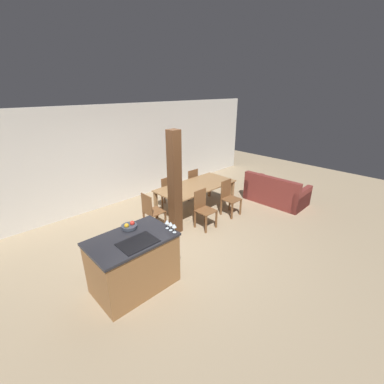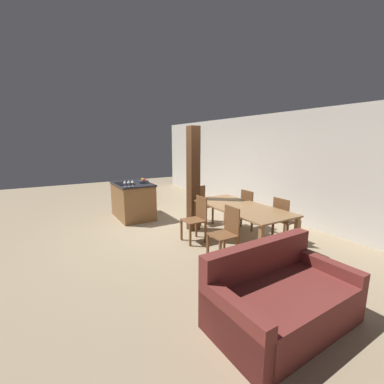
{
  "view_description": "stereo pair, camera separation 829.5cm",
  "coord_description": "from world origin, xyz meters",
  "px_view_note": "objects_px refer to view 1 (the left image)",
  "views": [
    {
      "loc": [
        -3.04,
        -3.56,
        3.07
      ],
      "look_at": [
        0.6,
        0.2,
        0.95
      ],
      "focal_mm": 24.0,
      "sensor_mm": 36.0,
      "label": 1
    },
    {
      "loc": [
        5.11,
        -2.47,
        1.99
      ],
      "look_at": [
        0.6,
        0.2,
        0.95
      ],
      "focal_mm": 24.0,
      "sensor_mm": 36.0,
      "label": 2
    }
  ],
  "objects_px": {
    "dining_chair_far_left": "(165,192)",
    "couch": "(276,193)",
    "dining_chair_near_right": "(229,197)",
    "dining_chair_far_right": "(190,183)",
    "wine_glass_far": "(167,222)",
    "kitchen_island": "(134,263)",
    "dining_chair_near_left": "(204,208)",
    "fruit_bowl": "(129,226)",
    "wine_glass_middle": "(171,224)",
    "timber_post": "(175,184)",
    "wine_glass_near": "(174,226)",
    "dining_chair_head_end": "(152,211)",
    "dining_table": "(196,188)"
  },
  "relations": [
    {
      "from": "wine_glass_near",
      "to": "dining_chair_head_end",
      "type": "xyz_separation_m",
      "value": [
        0.72,
        1.66,
        -0.58
      ]
    },
    {
      "from": "dining_chair_near_right",
      "to": "dining_chair_far_right",
      "type": "distance_m",
      "value": 1.45
    },
    {
      "from": "kitchen_island",
      "to": "fruit_bowl",
      "type": "bearing_deg",
      "value": 62.94
    },
    {
      "from": "kitchen_island",
      "to": "fruit_bowl",
      "type": "xyz_separation_m",
      "value": [
        0.14,
        0.27,
        0.51
      ]
    },
    {
      "from": "wine_glass_middle",
      "to": "timber_post",
      "type": "height_order",
      "value": "timber_post"
    },
    {
      "from": "kitchen_island",
      "to": "timber_post",
      "type": "height_order",
      "value": "timber_post"
    },
    {
      "from": "fruit_bowl",
      "to": "wine_glass_far",
      "type": "height_order",
      "value": "wine_glass_far"
    },
    {
      "from": "dining_chair_far_left",
      "to": "couch",
      "type": "bearing_deg",
      "value": 142.88
    },
    {
      "from": "dining_chair_near_left",
      "to": "dining_chair_near_right",
      "type": "relative_size",
      "value": 1.0
    },
    {
      "from": "wine_glass_far",
      "to": "dining_table",
      "type": "height_order",
      "value": "wine_glass_far"
    },
    {
      "from": "wine_glass_near",
      "to": "dining_chair_near_right",
      "type": "distance_m",
      "value": 2.85
    },
    {
      "from": "wine_glass_far",
      "to": "dining_chair_near_left",
      "type": "relative_size",
      "value": 0.17
    },
    {
      "from": "fruit_bowl",
      "to": "dining_chair_near_left",
      "type": "height_order",
      "value": "fruit_bowl"
    },
    {
      "from": "kitchen_island",
      "to": "dining_chair_near_right",
      "type": "bearing_deg",
      "value": 10.38
    },
    {
      "from": "wine_glass_middle",
      "to": "dining_chair_far_right",
      "type": "relative_size",
      "value": 0.17
    },
    {
      "from": "dining_chair_near_left",
      "to": "dining_chair_far_right",
      "type": "relative_size",
      "value": 1.0
    },
    {
      "from": "fruit_bowl",
      "to": "dining_chair_far_right",
      "type": "relative_size",
      "value": 0.28
    },
    {
      "from": "kitchen_island",
      "to": "dining_chair_far_left",
      "type": "height_order",
      "value": "kitchen_island"
    },
    {
      "from": "dining_chair_far_right",
      "to": "wine_glass_near",
      "type": "bearing_deg",
      "value": 42.22
    },
    {
      "from": "dining_chair_near_right",
      "to": "dining_table",
      "type": "bearing_deg",
      "value": 123.45
    },
    {
      "from": "dining_table",
      "to": "dining_chair_near_left",
      "type": "xyz_separation_m",
      "value": [
        -0.48,
        -0.72,
        -0.18
      ]
    },
    {
      "from": "kitchen_island",
      "to": "dining_chair_far_left",
      "type": "xyz_separation_m",
      "value": [
        2.25,
        2.03,
        0.01
      ]
    },
    {
      "from": "wine_glass_middle",
      "to": "dining_chair_head_end",
      "type": "xyz_separation_m",
      "value": [
        0.72,
        1.57,
        -0.58
      ]
    },
    {
      "from": "dining_chair_far_right",
      "to": "couch",
      "type": "xyz_separation_m",
      "value": [
        1.57,
        -1.91,
        -0.2
      ]
    },
    {
      "from": "wine_glass_near",
      "to": "timber_post",
      "type": "height_order",
      "value": "timber_post"
    },
    {
      "from": "wine_glass_middle",
      "to": "couch",
      "type": "relative_size",
      "value": 0.09
    },
    {
      "from": "fruit_bowl",
      "to": "dining_chair_far_left",
      "type": "distance_m",
      "value": 2.8
    },
    {
      "from": "dining_chair_near_left",
      "to": "couch",
      "type": "relative_size",
      "value": 0.55
    },
    {
      "from": "dining_chair_head_end",
      "to": "dining_chair_far_left",
      "type": "bearing_deg",
      "value": -52.95
    },
    {
      "from": "kitchen_island",
      "to": "dining_chair_near_right",
      "type": "distance_m",
      "value": 3.26
    },
    {
      "from": "dining_chair_near_right",
      "to": "timber_post",
      "type": "xyz_separation_m",
      "value": [
        -1.57,
        0.29,
        0.68
      ]
    },
    {
      "from": "wine_glass_near",
      "to": "dining_table",
      "type": "bearing_deg",
      "value": 37.69
    },
    {
      "from": "wine_glass_middle",
      "to": "dining_chair_far_left",
      "type": "distance_m",
      "value": 2.9
    },
    {
      "from": "dining_chair_head_end",
      "to": "couch",
      "type": "bearing_deg",
      "value": -108.83
    },
    {
      "from": "wine_glass_far",
      "to": "dining_chair_far_right",
      "type": "xyz_separation_m",
      "value": [
        2.63,
        2.21,
        -0.58
      ]
    },
    {
      "from": "dining_table",
      "to": "timber_post",
      "type": "relative_size",
      "value": 0.92
    },
    {
      "from": "dining_table",
      "to": "wine_glass_middle",
      "type": "bearing_deg",
      "value": -143.84
    },
    {
      "from": "wine_glass_far",
      "to": "dining_chair_far_left",
      "type": "bearing_deg",
      "value": 52.8
    },
    {
      "from": "wine_glass_near",
      "to": "dining_chair_head_end",
      "type": "bearing_deg",
      "value": 66.69
    },
    {
      "from": "wine_glass_far",
      "to": "dining_chair_head_end",
      "type": "height_order",
      "value": "wine_glass_far"
    },
    {
      "from": "wine_glass_middle",
      "to": "dining_chair_near_right",
      "type": "relative_size",
      "value": 0.17
    },
    {
      "from": "kitchen_island",
      "to": "dining_chair_near_left",
      "type": "height_order",
      "value": "kitchen_island"
    },
    {
      "from": "kitchen_island",
      "to": "dining_table",
      "type": "height_order",
      "value": "kitchen_island"
    },
    {
      "from": "dining_chair_near_left",
      "to": "couch",
      "type": "xyz_separation_m",
      "value": [
        2.52,
        -0.46,
        -0.2
      ]
    },
    {
      "from": "dining_chair_near_right",
      "to": "couch",
      "type": "xyz_separation_m",
      "value": [
        1.57,
        -0.46,
        -0.2
      ]
    },
    {
      "from": "fruit_bowl",
      "to": "dining_table",
      "type": "distance_m",
      "value": 2.81
    },
    {
      "from": "dining_chair_near_right",
      "to": "dining_chair_far_right",
      "type": "xyz_separation_m",
      "value": [
        -0.0,
        1.45,
        0.0
      ]
    },
    {
      "from": "dining_table",
      "to": "dining_chair_far_right",
      "type": "height_order",
      "value": "dining_chair_far_right"
    },
    {
      "from": "dining_table",
      "to": "timber_post",
      "type": "bearing_deg",
      "value": -158.29
    },
    {
      "from": "wine_glass_near",
      "to": "wine_glass_far",
      "type": "bearing_deg",
      "value": 90.0
    }
  ]
}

